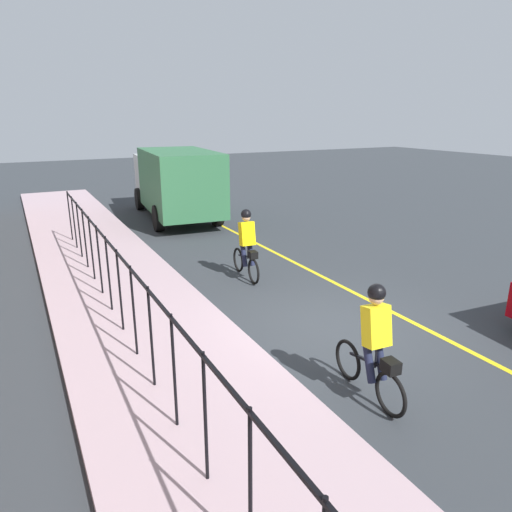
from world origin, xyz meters
The scene contains 7 objects.
ground_plane centered at (0.00, 0.00, 0.00)m, with size 80.00×80.00×0.00m, color #2F3338.
lane_line_centre centered at (0.00, -1.60, 0.00)m, with size 36.00×0.12×0.01m, color yellow.
sidewalk centered at (0.00, 3.40, 0.07)m, with size 40.00×3.20×0.15m, color #AA919A.
iron_fence centered at (1.00, 3.80, 1.24)m, with size 16.11×0.04×1.60m.
cyclist_lead centered at (3.40, 0.21, 0.91)m, with size 1.71×0.38×1.83m.
cyclist_follow centered at (-2.23, 0.97, 0.91)m, with size 1.71×0.38×1.83m.
box_truck_background centered at (11.19, -0.51, 1.55)m, with size 6.90×3.04×2.78m.
Camera 1 is at (-6.79, 5.31, 4.10)m, focal length 32.50 mm.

